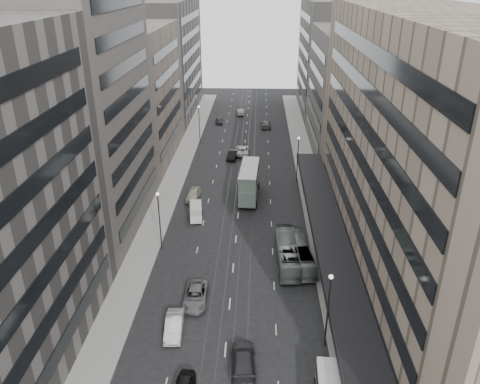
% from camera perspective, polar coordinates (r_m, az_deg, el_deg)
% --- Properties ---
extents(ground, '(220.00, 220.00, 0.00)m').
position_cam_1_polar(ground, '(52.47, -1.33, -14.14)').
color(ground, black).
rests_on(ground, ground).
extents(sidewalk_right, '(4.00, 125.00, 0.15)m').
position_cam_1_polar(sidewalk_right, '(85.33, 8.31, 1.89)').
color(sidewalk_right, gray).
rests_on(sidewalk_right, ground).
extents(sidewalk_left, '(4.00, 125.00, 0.15)m').
position_cam_1_polar(sidewalk_left, '(86.12, -7.78, 2.15)').
color(sidewalk_left, gray).
rests_on(sidewalk_left, ground).
extents(department_store, '(19.20, 60.00, 30.00)m').
position_cam_1_polar(department_store, '(55.16, 21.96, 3.89)').
color(department_store, gray).
rests_on(department_store, ground).
extents(building_right_mid, '(15.00, 28.00, 24.00)m').
position_cam_1_polar(building_right_mid, '(96.85, 13.66, 11.66)').
color(building_right_mid, '#4D4743').
rests_on(building_right_mid, ground).
extents(building_right_far, '(15.00, 32.00, 28.00)m').
position_cam_1_polar(building_right_far, '(125.54, 11.27, 15.71)').
color(building_right_far, '#635F59').
rests_on(building_right_far, ground).
extents(building_left_b, '(15.00, 26.00, 34.00)m').
position_cam_1_polar(building_left_b, '(66.40, -19.53, 9.50)').
color(building_left_b, '#4D4743').
rests_on(building_left_b, ground).
extents(building_left_c, '(15.00, 28.00, 25.00)m').
position_cam_1_polar(building_left_c, '(92.33, -13.29, 11.39)').
color(building_left_c, gray).
rests_on(building_left_c, ground).
extents(building_left_d, '(15.00, 38.00, 28.00)m').
position_cam_1_polar(building_left_d, '(123.59, -9.42, 15.71)').
color(building_left_d, '#635F59').
rests_on(building_left_d, ground).
extents(lamp_right_near, '(0.44, 0.44, 8.32)m').
position_cam_1_polar(lamp_right_near, '(45.76, 10.75, -13.08)').
color(lamp_right_near, '#262628').
rests_on(lamp_right_near, ground).
extents(lamp_right_far, '(0.44, 0.44, 8.32)m').
position_cam_1_polar(lamp_right_far, '(80.92, 7.07, 4.58)').
color(lamp_right_far, '#262628').
rests_on(lamp_right_far, ground).
extents(lamp_left_near, '(0.44, 0.44, 8.32)m').
position_cam_1_polar(lamp_left_near, '(60.87, -9.83, -2.71)').
color(lamp_left_near, '#262628').
rests_on(lamp_left_near, ground).
extents(lamp_left_far, '(0.44, 0.44, 8.32)m').
position_cam_1_polar(lamp_left_far, '(100.42, -5.00, 8.70)').
color(lamp_left_far, '#262628').
rests_on(lamp_left_far, ground).
extents(bus_near, '(3.59, 10.25, 2.79)m').
position_cam_1_polar(bus_near, '(59.62, 7.20, -7.38)').
color(bus_near, gray).
rests_on(bus_near, ground).
extents(bus_far, '(2.87, 10.69, 2.95)m').
position_cam_1_polar(bus_far, '(59.43, 5.76, -7.33)').
color(bus_far, gray).
rests_on(bus_far, ground).
extents(double_decker, '(3.42, 9.91, 5.35)m').
position_cam_1_polar(double_decker, '(75.34, 1.11, 1.29)').
color(double_decker, gray).
rests_on(double_decker, ground).
extents(panel_van, '(2.29, 4.02, 2.41)m').
position_cam_1_polar(panel_van, '(69.47, -5.40, -2.38)').
color(panel_van, white).
rests_on(panel_van, ground).
extents(sedan_1, '(2.03, 4.95, 1.60)m').
position_cam_1_polar(sedan_1, '(49.71, -8.04, -15.83)').
color(sedan_1, silver).
rests_on(sedan_1, ground).
extents(sedan_2, '(2.68, 5.65, 1.56)m').
position_cam_1_polar(sedan_2, '(53.30, -5.45, -12.49)').
color(sedan_2, slate).
rests_on(sedan_2, ground).
extents(sedan_3, '(2.61, 5.77, 1.64)m').
position_cam_1_polar(sedan_3, '(45.81, 0.37, -19.79)').
color(sedan_3, '#272729').
rests_on(sedan_3, ground).
extents(sedan_4, '(2.36, 5.06, 1.68)m').
position_cam_1_polar(sedan_4, '(76.07, -5.72, -0.29)').
color(sedan_4, '#B1A592').
rests_on(sedan_4, ground).
extents(sedan_5, '(2.23, 4.90, 1.56)m').
position_cam_1_polar(sedan_5, '(92.75, -0.89, 4.53)').
color(sedan_5, black).
rests_on(sedan_5, ground).
extents(sedan_6, '(2.73, 5.91, 1.64)m').
position_cam_1_polar(sedan_6, '(95.27, 0.27, 5.13)').
color(sedan_6, white).
rests_on(sedan_6, ground).
extents(sedan_7, '(2.40, 5.58, 1.60)m').
position_cam_1_polar(sedan_7, '(112.90, 3.14, 8.26)').
color(sedan_7, '#575759').
rests_on(sedan_7, ground).
extents(sedan_8, '(1.98, 4.32, 1.43)m').
position_cam_1_polar(sedan_8, '(116.18, -2.54, 8.71)').
color(sedan_8, '#252528').
rests_on(sedan_8, ground).
extents(sedan_9, '(1.91, 4.82, 1.56)m').
position_cam_1_polar(sedan_9, '(123.58, 0.10, 9.76)').
color(sedan_9, '#9C9782').
rests_on(sedan_9, ground).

